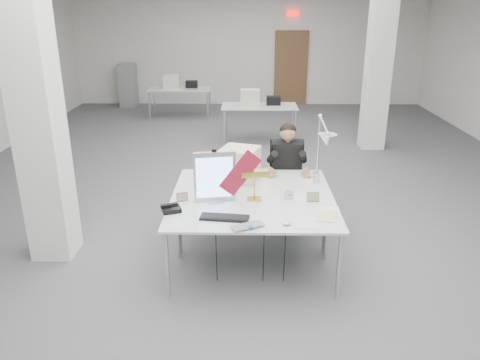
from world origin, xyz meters
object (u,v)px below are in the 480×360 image
Objects in this scene: desk_main at (253,214)px; laptop at (250,228)px; seated_person at (287,157)px; bankers_lamp at (255,184)px; monitor at (215,177)px; beige_monitor at (240,164)px; architect_lamp at (322,148)px; office_chair at (286,179)px; desk_phone at (171,209)px.

laptop is at bearing -94.35° from desk_main.
bankers_lamp is (-0.44, -1.11, 0.03)m from seated_person.
beige_monitor is at bearing 59.06° from monitor.
seated_person is at bearing 72.43° from desk_main.
seated_person is at bearing 122.32° from architect_lamp.
office_chair reaches higher than desk_phone.
architect_lamp reaches higher than beige_monitor.
laptop is at bearing -106.43° from seated_person.
office_chair is 1.15× the size of architect_lamp.
architect_lamp is (1.19, 0.37, 0.22)m from monitor.
monitor is 1.73× the size of laptop.
desk_phone is (-0.44, -0.28, -0.26)m from monitor.
beige_monitor is (-0.17, 0.63, 0.02)m from bankers_lamp.
bankers_lamp reaches higher than desk_phone.
office_chair is 2.06× the size of monitor.
monitor is at bearing -127.37° from office_chair.
laptop is 0.32× the size of architect_lamp.
monitor is at bearing 13.28° from desk_phone.
bankers_lamp is 0.93m from desk_phone.
bankers_lamp is at bearing 57.53° from laptop.
architect_lamp is (0.32, -0.78, 0.35)m from seated_person.
laptop is at bearing -71.20° from monitor.
desk_phone is 1.19m from beige_monitor.
monitor reaches higher than seated_person.
office_chair reaches higher than bankers_lamp.
monitor is 1.32× the size of beige_monitor.
desk_phone is (-0.86, -0.32, -0.16)m from bankers_lamp.
beige_monitor is at bearing 172.28° from architect_lamp.
beige_monitor is (0.26, 0.67, -0.08)m from monitor.
laptop is (-0.03, -0.38, 0.03)m from desk_main.
architect_lamp reaches higher than desk_main.
office_chair is 3.19× the size of bankers_lamp.
beige_monitor is at bearing 96.15° from bankers_lamp.
desk_main is 1.59m from office_chair.
beige_monitor is (-0.12, 1.36, 0.19)m from laptop.
beige_monitor is at bearing 66.49° from laptop.
monitor is 0.83m from laptop.
office_chair is 2.72× the size of beige_monitor.
monitor is at bearing -92.67° from beige_monitor.
laptop is 0.76× the size of beige_monitor.
desk_phone is at bearing -168.43° from bankers_lamp.
desk_main is at bearing -128.64° from architect_lamp.
bankers_lamp is at bearing 86.70° from desk_main.
desk_main is 3.23× the size of monitor.
office_chair reaches higher than desk_main.
bankers_lamp is 0.36× the size of architect_lamp.
monitor reaches higher than office_chair.
desk_phone is (-1.30, -1.48, 0.21)m from office_chair.
monitor is at bearing -152.40° from architect_lamp.
architect_lamp is (0.78, 0.68, 0.51)m from desk_main.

